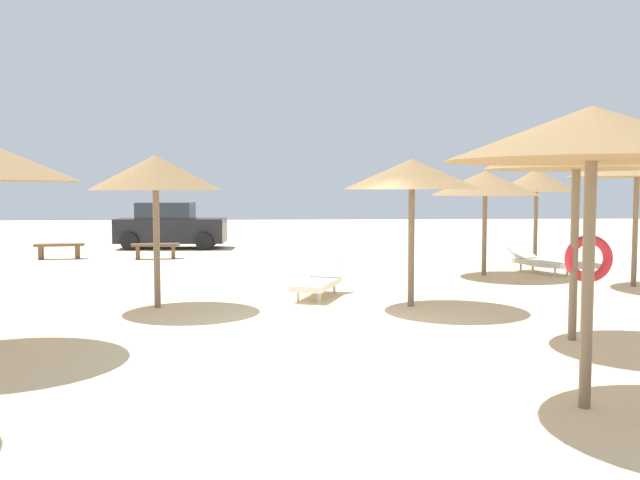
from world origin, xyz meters
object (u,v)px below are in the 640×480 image
(parasol_6, at_px, (637,163))
(parasol_8, at_px, (155,173))
(parasol_0, at_px, (485,183))
(parasol_9, at_px, (537,181))
(bench_1, at_px, (156,248))
(bench_0, at_px, (59,248))
(parasol_4, at_px, (592,134))
(parasol_1, at_px, (412,175))
(parked_car, at_px, (170,226))
(lounger_0, at_px, (540,261))
(parasol_5, at_px, (577,149))
(lounger_1, at_px, (318,281))

(parasol_6, distance_m, parasol_8, 10.56)
(parasol_0, distance_m, parasol_9, 3.80)
(parasol_9, bearing_deg, parasol_8, -144.13)
(parasol_0, bearing_deg, parasol_8, -149.99)
(parasol_8, relative_size, bench_1, 1.84)
(bench_0, bearing_deg, parasol_8, -63.83)
(parasol_0, height_order, parasol_4, parasol_4)
(parasol_4, bearing_deg, bench_0, 122.22)
(parasol_1, xyz_separation_m, parasol_8, (-4.76, 0.19, 0.03))
(parasol_8, bearing_deg, parked_car, 97.26)
(parasol_6, bearing_deg, bench_0, 154.01)
(lounger_0, distance_m, bench_0, 14.58)
(lounger_0, bearing_deg, parasol_5, -108.41)
(parasol_4, xyz_separation_m, bench_1, (-6.87, 15.56, -2.40))
(parasol_0, bearing_deg, parasol_5, -97.79)
(parasol_6, bearing_deg, parasol_5, -125.44)
(parasol_1, xyz_separation_m, parasol_4, (0.54, -6.14, 0.26))
(bench_1, xyz_separation_m, parked_car, (-0.12, 4.05, 0.48))
(parasol_4, bearing_deg, parasol_0, 77.97)
(bench_1, bearing_deg, parasol_0, -27.92)
(parasol_8, height_order, parked_car, parasol_8)
(parasol_4, distance_m, parasol_9, 14.40)
(lounger_0, bearing_deg, parasol_4, -109.40)
(parasol_8, bearing_deg, parasol_0, 30.01)
(parasol_4, distance_m, parasol_6, 9.83)
(bench_1, bearing_deg, lounger_1, -60.17)
(parasol_0, bearing_deg, parasol_9, 49.50)
(bench_1, distance_m, parked_car, 4.08)
(lounger_1, relative_size, bench_1, 1.29)
(parasol_5, bearing_deg, parasol_0, 82.21)
(parasol_0, bearing_deg, bench_0, 157.61)
(parasol_5, bearing_deg, lounger_1, 128.39)
(parasol_8, bearing_deg, parasol_4, -50.08)
(lounger_1, bearing_deg, parasol_4, -73.46)
(parasol_9, xyz_separation_m, lounger_1, (-6.95, -6.17, -2.15))
(parasol_6, bearing_deg, parked_car, 137.14)
(bench_0, bearing_deg, bench_1, -3.33)
(parasol_6, xyz_separation_m, parasol_8, (-10.35, -2.11, -0.29))
(parasol_8, height_order, bench_1, parasol_8)
(parasol_5, relative_size, parasol_8, 1.11)
(parasol_0, relative_size, parked_car, 0.68)
(lounger_0, height_order, bench_0, lounger_0)
(parasol_8, xyz_separation_m, parasol_9, (10.04, 7.26, -0.04))
(parasol_0, bearing_deg, parasol_6, -39.38)
(parasol_9, distance_m, bench_0, 14.97)
(parked_car, bearing_deg, parasol_5, -63.54)
(parasol_4, height_order, lounger_0, parasol_4)
(lounger_0, bearing_deg, bench_0, 161.48)
(parasol_0, height_order, parasol_8, parasol_8)
(parasol_6, relative_size, lounger_0, 1.56)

